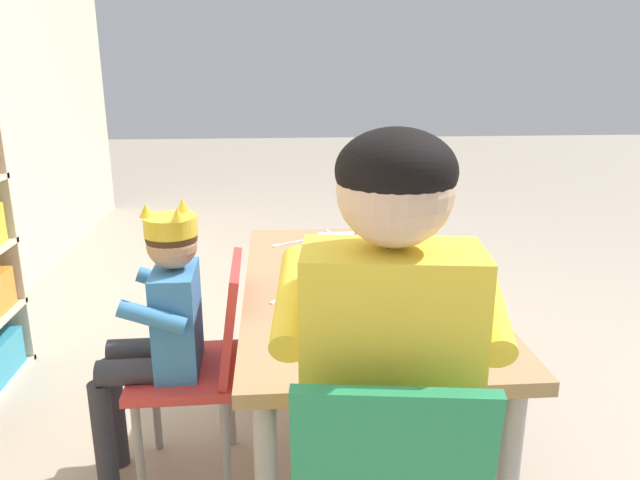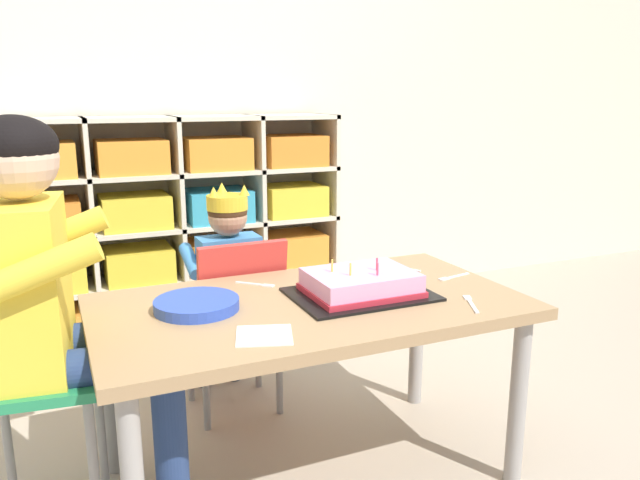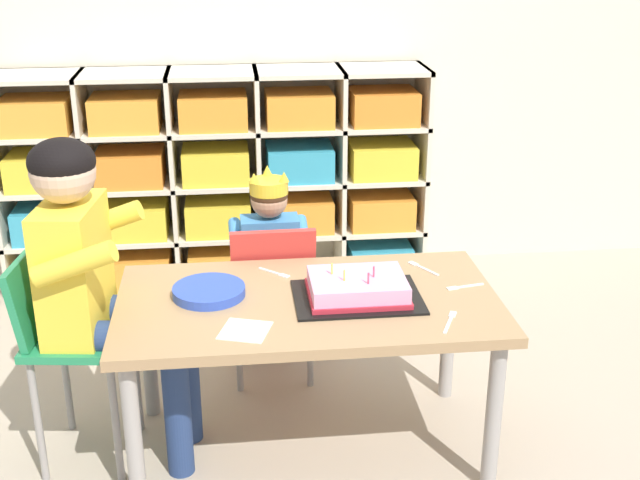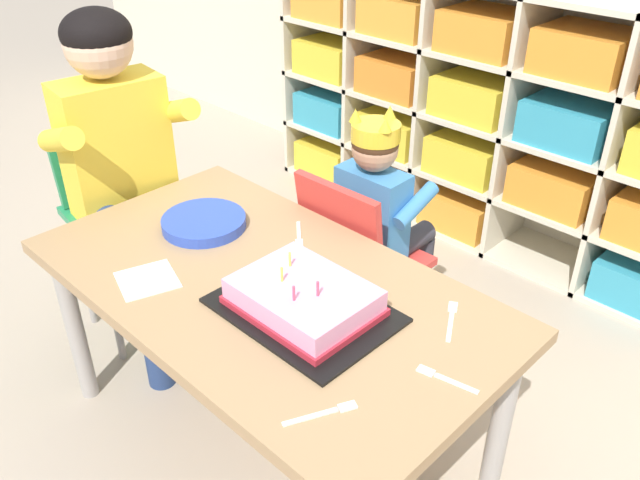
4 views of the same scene
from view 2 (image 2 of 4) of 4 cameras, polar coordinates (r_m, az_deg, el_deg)
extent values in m
plane|color=tan|center=(1.98, -0.85, -20.79)|extent=(16.00, 16.00, 0.00)
cube|color=beige|center=(3.21, -12.99, 19.58)|extent=(6.71, 0.10, 2.96)
cube|color=beige|center=(3.13, -17.00, 1.58)|extent=(1.94, 0.01, 1.01)
cube|color=beige|center=(2.96, -20.29, 0.69)|extent=(0.02, 0.33, 1.01)
cube|color=beige|center=(3.01, -13.00, 1.36)|extent=(0.02, 0.33, 1.01)
cube|color=beige|center=(3.10, -6.03, 1.97)|extent=(0.02, 0.33, 1.01)
cube|color=beige|center=(3.24, 0.46, 2.52)|extent=(0.02, 0.33, 1.01)
cube|color=beige|center=(3.12, -16.01, -7.94)|extent=(1.94, 0.33, 0.02)
cube|color=beige|center=(3.04, -16.31, -3.56)|extent=(1.94, 0.33, 0.02)
cube|color=beige|center=(2.98, -16.62, 1.03)|extent=(1.94, 0.33, 0.02)
cube|color=beige|center=(2.94, -16.94, 5.77)|extent=(1.94, 0.33, 0.02)
cube|color=beige|center=(2.92, -17.27, 10.61)|extent=(1.94, 0.33, 0.02)
cube|color=orange|center=(3.05, -23.26, -7.29)|extent=(0.30, 0.26, 0.15)
cube|color=orange|center=(3.07, -16.07, -6.58)|extent=(0.30, 0.26, 0.15)
cube|color=teal|center=(3.25, -2.53, -4.95)|extent=(0.30, 0.26, 0.15)
cube|color=yellow|center=(2.98, -23.70, -2.80)|extent=(0.30, 0.26, 0.15)
cube|color=yellow|center=(3.00, -16.37, -2.10)|extent=(0.30, 0.26, 0.15)
cube|color=orange|center=(3.07, -9.27, -1.39)|extent=(0.30, 0.26, 0.15)
cube|color=orange|center=(3.18, -2.58, -0.70)|extent=(0.30, 0.26, 0.15)
cube|color=orange|center=(2.93, -24.14, 1.89)|extent=(0.30, 0.26, 0.15)
cube|color=yellow|center=(2.95, -16.68, 2.57)|extent=(0.30, 0.26, 0.15)
cube|color=teal|center=(3.02, -9.44, 3.19)|extent=(0.30, 0.26, 0.15)
cube|color=yellow|center=(3.13, -2.62, 3.72)|extent=(0.30, 0.26, 0.15)
cube|color=orange|center=(2.89, -24.61, 6.72)|extent=(0.30, 0.26, 0.15)
cube|color=orange|center=(2.91, -17.01, 7.38)|extent=(0.30, 0.26, 0.15)
cube|color=orange|center=(2.98, -9.62, 7.89)|extent=(0.30, 0.26, 0.15)
cube|color=orange|center=(3.10, -2.67, 8.26)|extent=(0.30, 0.26, 0.15)
cube|color=#A37F56|center=(1.74, -0.91, -6.18)|extent=(1.18, 0.65, 0.03)
cylinder|color=#9E9993|center=(1.91, 17.78, -13.92)|extent=(0.05, 0.05, 0.51)
cylinder|color=#9E9993|center=(1.97, -18.86, -13.09)|extent=(0.05, 0.05, 0.51)
cylinder|color=#9E9993|center=(2.29, 8.91, -8.74)|extent=(0.05, 0.05, 0.51)
cube|color=red|center=(2.22, -8.11, -7.34)|extent=(0.33, 0.29, 0.03)
cube|color=red|center=(2.05, -7.15, -4.29)|extent=(0.30, 0.07, 0.30)
cylinder|color=gray|center=(2.42, -5.76, -9.87)|extent=(0.02, 0.02, 0.32)
cylinder|color=gray|center=(2.36, -11.91, -10.77)|extent=(0.02, 0.02, 0.32)
cylinder|color=gray|center=(2.23, -3.77, -11.99)|extent=(0.02, 0.02, 0.32)
cylinder|color=gray|center=(2.16, -10.48, -13.08)|extent=(0.02, 0.02, 0.32)
cube|color=#3D7FBC|center=(2.18, -8.31, -3.46)|extent=(0.21, 0.12, 0.29)
sphere|color=tan|center=(2.13, -8.51, 2.14)|extent=(0.13, 0.13, 0.13)
ellipsoid|color=#472D19|center=(2.13, -8.53, 2.67)|extent=(0.14, 0.14, 0.10)
cylinder|color=yellow|center=(2.12, -8.55, 3.46)|extent=(0.14, 0.14, 0.05)
cone|color=yellow|center=(2.17, -9.04, 4.80)|extent=(0.04, 0.04, 0.04)
cone|color=yellow|center=(2.11, -7.00, 4.60)|extent=(0.04, 0.04, 0.04)
cone|color=yellow|center=(2.08, -9.78, 4.39)|extent=(0.04, 0.04, 0.04)
cylinder|color=#33333D|center=(2.33, -7.48, -5.36)|extent=(0.07, 0.21, 0.07)
cylinder|color=#33333D|center=(2.30, -10.49, -5.74)|extent=(0.07, 0.21, 0.07)
cylinder|color=#33333D|center=(2.49, -8.09, -9.01)|extent=(0.06, 0.06, 0.34)
cylinder|color=#33333D|center=(2.46, -10.92, -9.40)|extent=(0.06, 0.06, 0.34)
cylinder|color=#3D7FBC|center=(2.24, -5.62, -1.22)|extent=(0.05, 0.17, 0.10)
cylinder|color=#3D7FBC|center=(2.17, -11.85, -1.90)|extent=(0.05, 0.17, 0.10)
cube|color=#238451|center=(1.69, -24.50, -11.18)|extent=(0.34, 0.38, 0.03)
cylinder|color=gray|center=(1.90, -19.59, -15.57)|extent=(0.02, 0.02, 0.43)
cylinder|color=gray|center=(1.94, -26.90, -15.78)|extent=(0.02, 0.02, 0.43)
cube|color=yellow|center=(1.62, -25.23, -4.12)|extent=(0.20, 0.32, 0.42)
sphere|color=#DBB293|center=(1.56, -26.34, 6.79)|extent=(0.19, 0.19, 0.19)
ellipsoid|color=black|center=(1.56, -26.45, 7.83)|extent=(0.19, 0.19, 0.14)
cylinder|color=navy|center=(1.58, -19.57, -11.01)|extent=(0.31, 0.14, 0.10)
cylinder|color=navy|center=(1.75, -19.32, -8.64)|extent=(0.31, 0.14, 0.10)
cylinder|color=navy|center=(1.69, -13.53, -18.59)|extent=(0.08, 0.08, 0.45)
cylinder|color=navy|center=(1.85, -13.88, -15.70)|extent=(0.08, 0.08, 0.45)
cylinder|color=yellow|center=(1.43, -24.16, -2.41)|extent=(0.25, 0.09, 0.14)
cylinder|color=yellow|center=(1.75, -22.82, 0.48)|extent=(0.25, 0.09, 0.14)
cube|color=black|center=(1.78, 3.77, -5.01)|extent=(0.39, 0.28, 0.01)
cube|color=#EF9EC6|center=(1.77, 3.78, -3.91)|extent=(0.29, 0.22, 0.06)
cube|color=red|center=(1.78, 3.77, -4.64)|extent=(0.31, 0.23, 0.02)
cylinder|color=#E54C66|center=(1.78, 5.28, -2.22)|extent=(0.01, 0.01, 0.04)
cylinder|color=#EFCC4C|center=(1.72, 2.83, -2.70)|extent=(0.01, 0.01, 0.04)
cylinder|color=#EFCC4C|center=(1.75, 1.13, -2.38)|extent=(0.01, 0.01, 0.04)
cylinder|color=#E54C66|center=(1.73, 5.32, -2.69)|extent=(0.01, 0.01, 0.04)
cylinder|color=blue|center=(1.69, -11.30, -5.86)|extent=(0.23, 0.23, 0.03)
cube|color=white|center=(1.50, -5.17, -8.75)|extent=(0.17, 0.17, 0.00)
cube|color=white|center=(2.06, 7.97, -2.63)|extent=(0.06, 0.09, 0.00)
cube|color=white|center=(2.10, 6.25, -2.33)|extent=(0.03, 0.04, 0.00)
cube|color=white|center=(1.90, -6.56, -4.01)|extent=(0.07, 0.07, 0.00)
cube|color=white|center=(1.87, -4.79, -4.21)|extent=(0.04, 0.04, 0.00)
cube|color=white|center=(2.02, 12.65, -3.22)|extent=(0.09, 0.03, 0.00)
cube|color=white|center=(1.97, 11.37, -3.54)|extent=(0.04, 0.03, 0.00)
cube|color=white|center=(1.74, 13.93, -5.96)|extent=(0.05, 0.10, 0.00)
cube|color=white|center=(1.81, 13.43, -5.20)|extent=(0.03, 0.04, 0.00)
camera|label=1|loc=(2.01, -54.51, 9.37)|focal=33.99mm
camera|label=3|loc=(1.06, 133.86, 22.75)|focal=46.60mm
camera|label=4|loc=(1.81, 45.61, 20.41)|focal=36.75mm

